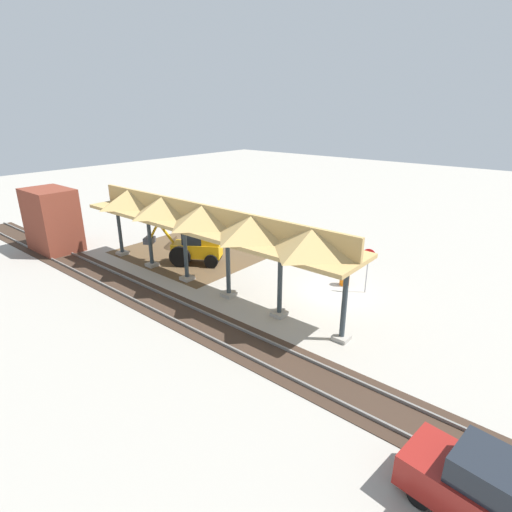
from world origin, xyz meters
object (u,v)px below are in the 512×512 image
at_px(distant_parked_car, 495,496).
at_px(stop_sign, 368,261).
at_px(traffic_barrel, 345,278).
at_px(backhoe, 195,245).
at_px(brick_utility_building, 52,220).

bearing_deg(distant_parked_car, stop_sign, -51.74).
distance_m(distant_parked_car, traffic_barrel, 14.43).
xyz_separation_m(backhoe, distant_parked_car, (-19.01, 7.45, -0.28)).
bearing_deg(brick_utility_building, backhoe, -154.87).
distance_m(brick_utility_building, traffic_barrel, 20.85).
relative_size(backhoe, traffic_barrel, 5.46).
height_order(backhoe, traffic_barrel, backhoe).
height_order(stop_sign, traffic_barrel, stop_sign).
relative_size(backhoe, brick_utility_building, 1.10).
bearing_deg(traffic_barrel, backhoe, 19.16).
height_order(brick_utility_building, distant_parked_car, brick_utility_building).
relative_size(brick_utility_building, distant_parked_car, 1.02).
xyz_separation_m(backhoe, brick_utility_building, (9.90, 4.65, 0.96)).
xyz_separation_m(brick_utility_building, distant_parked_car, (-28.91, 2.80, -1.25)).
height_order(distant_parked_car, traffic_barrel, distant_parked_car).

